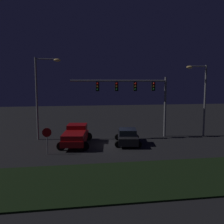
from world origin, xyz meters
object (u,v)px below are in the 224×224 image
at_px(street_lamp_left, 42,89).
at_px(stop_sign, 47,136).
at_px(traffic_signal_gantry, 135,91).
at_px(car_sedan, 127,136).
at_px(pickup_truck, 76,134).
at_px(street_lamp_right, 201,92).

xyz_separation_m(street_lamp_left, stop_sign, (0.97, -5.69, -3.72)).
bearing_deg(traffic_signal_gantry, car_sedan, -117.68).
distance_m(pickup_truck, car_sedan, 4.97).
distance_m(car_sedan, street_lamp_right, 9.87).
relative_size(street_lamp_left, street_lamp_right, 1.08).
xyz_separation_m(traffic_signal_gantry, stop_sign, (-8.77, -5.16, -3.47)).
xyz_separation_m(car_sedan, stop_sign, (-7.34, -2.44, 0.82)).
bearing_deg(stop_sign, car_sedan, 18.38).
bearing_deg(traffic_signal_gantry, street_lamp_right, -4.06).
bearing_deg(street_lamp_right, stop_sign, -163.80).
height_order(street_lamp_left, street_lamp_right, street_lamp_left).
height_order(pickup_truck, street_lamp_right, street_lamp_right).
height_order(car_sedan, stop_sign, stop_sign).
height_order(street_lamp_left, stop_sign, street_lamp_left).
bearing_deg(street_lamp_right, street_lamp_left, 176.49).
height_order(car_sedan, street_lamp_right, street_lamp_right).
distance_m(car_sedan, traffic_signal_gantry, 5.28).
xyz_separation_m(car_sedan, street_lamp_left, (-8.31, 3.25, 4.55)).
xyz_separation_m(pickup_truck, street_lamp_right, (13.60, 1.69, 3.92)).
height_order(traffic_signal_gantry, stop_sign, traffic_signal_gantry).
height_order(car_sedan, traffic_signal_gantry, traffic_signal_gantry).
height_order(car_sedan, street_lamp_left, street_lamp_left).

